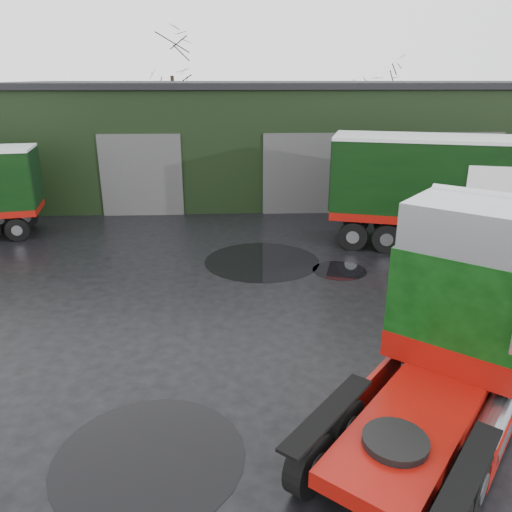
{
  "coord_description": "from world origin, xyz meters",
  "views": [
    {
      "loc": [
        -1.54,
        -10.71,
        6.6
      ],
      "look_at": [
        -0.88,
        2.84,
        1.7
      ],
      "focal_mm": 35.0,
      "sensor_mm": 36.0,
      "label": 1
    }
  ],
  "objects_px": {
    "warehouse": "(290,137)",
    "lorry_right": "(504,196)",
    "tree_back_b": "(376,114)",
    "hero_tractor": "(439,338)",
    "tree_back_a": "(173,102)"
  },
  "relations": [
    {
      "from": "warehouse",
      "to": "lorry_right",
      "type": "distance_m",
      "value": 14.16
    },
    {
      "from": "warehouse",
      "to": "hero_tractor",
      "type": "bearing_deg",
      "value": -89.72
    },
    {
      "from": "lorry_right",
      "to": "hero_tractor",
      "type": "bearing_deg",
      "value": -16.01
    },
    {
      "from": "lorry_right",
      "to": "tree_back_b",
      "type": "bearing_deg",
      "value": -166.14
    },
    {
      "from": "lorry_right",
      "to": "tree_back_b",
      "type": "distance_m",
      "value": 22.38
    },
    {
      "from": "hero_tractor",
      "to": "tree_back_b",
      "type": "relative_size",
      "value": 0.94
    },
    {
      "from": "warehouse",
      "to": "hero_tractor",
      "type": "distance_m",
      "value": 23.02
    },
    {
      "from": "hero_tractor",
      "to": "tree_back_a",
      "type": "bearing_deg",
      "value": 143.76
    },
    {
      "from": "tree_back_a",
      "to": "tree_back_b",
      "type": "xyz_separation_m",
      "value": [
        16.0,
        0.0,
        -1.0
      ]
    },
    {
      "from": "warehouse",
      "to": "lorry_right",
      "type": "xyz_separation_m",
      "value": [
        6.94,
        -12.31,
        -0.92
      ]
    },
    {
      "from": "warehouse",
      "to": "tree_back_b",
      "type": "bearing_deg",
      "value": 51.34
    },
    {
      "from": "tree_back_a",
      "to": "tree_back_b",
      "type": "relative_size",
      "value": 1.27
    },
    {
      "from": "lorry_right",
      "to": "tree_back_b",
      "type": "xyz_separation_m",
      "value": [
        1.06,
        22.31,
        1.51
      ]
    },
    {
      "from": "lorry_right",
      "to": "tree_back_a",
      "type": "bearing_deg",
      "value": -129.61
    },
    {
      "from": "hero_tractor",
      "to": "lorry_right",
      "type": "height_order",
      "value": "lorry_right"
    }
  ]
}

